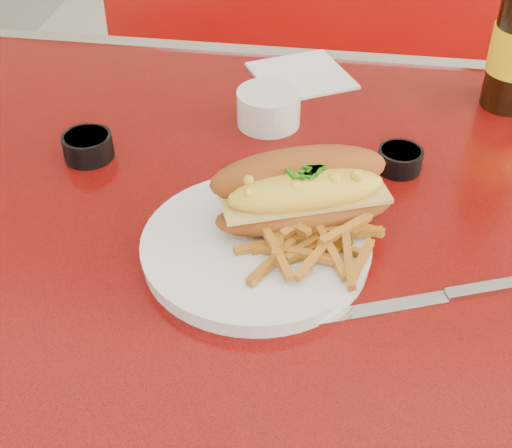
# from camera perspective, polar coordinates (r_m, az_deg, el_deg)

# --- Properties ---
(diner_table) EXTENTS (1.23, 0.83, 0.77)m
(diner_table) POSITION_cam_1_polar(r_m,az_deg,el_deg) (0.90, 5.57, -7.64)
(diner_table) COLOR red
(diner_table) RESTS_ON ground
(booth_bench_far) EXTENTS (1.20, 0.51, 0.90)m
(booth_bench_far) POSITION_cam_1_polar(r_m,az_deg,el_deg) (1.73, 6.91, 4.52)
(booth_bench_far) COLOR #A20D0A
(booth_bench_far) RESTS_ON ground
(dinner_plate) EXTENTS (0.29, 0.29, 0.02)m
(dinner_plate) POSITION_cam_1_polar(r_m,az_deg,el_deg) (0.73, -0.00, -1.86)
(dinner_plate) COLOR white
(dinner_plate) RESTS_ON diner_table
(mac_hoagie) EXTENTS (0.21, 0.15, 0.08)m
(mac_hoagie) POSITION_cam_1_polar(r_m,az_deg,el_deg) (0.74, 3.80, 2.60)
(mac_hoagie) COLOR #974B18
(mac_hoagie) RESTS_ON dinner_plate
(fries_pile) EXTENTS (0.12, 0.11, 0.03)m
(fries_pile) POSITION_cam_1_polar(r_m,az_deg,el_deg) (0.72, 4.65, -0.64)
(fries_pile) COLOR orange
(fries_pile) RESTS_ON dinner_plate
(fork) EXTENTS (0.03, 0.13, 0.00)m
(fork) POSITION_cam_1_polar(r_m,az_deg,el_deg) (0.74, 4.51, -0.75)
(fork) COLOR silver
(fork) RESTS_ON dinner_plate
(gravy_ramekin) EXTENTS (0.10, 0.10, 0.05)m
(gravy_ramekin) POSITION_cam_1_polar(r_m,az_deg,el_deg) (0.94, 1.01, 9.37)
(gravy_ramekin) COLOR white
(gravy_ramekin) RESTS_ON diner_table
(sauce_cup_left) EXTENTS (0.07, 0.07, 0.03)m
(sauce_cup_left) POSITION_cam_1_polar(r_m,az_deg,el_deg) (0.90, -13.31, 6.15)
(sauce_cup_left) COLOR black
(sauce_cup_left) RESTS_ON diner_table
(sauce_cup_right) EXTENTS (0.06, 0.06, 0.03)m
(sauce_cup_right) POSITION_cam_1_polar(r_m,az_deg,el_deg) (0.87, 11.44, 5.14)
(sauce_cup_right) COLOR black
(sauce_cup_right) RESTS_ON diner_table
(knife) EXTENTS (0.20, 0.09, 0.01)m
(knife) POSITION_cam_1_polar(r_m,az_deg,el_deg) (0.71, 14.28, -5.75)
(knife) COLOR silver
(knife) RESTS_ON diner_table
(paper_napkin) EXTENTS (0.17, 0.17, 0.00)m
(paper_napkin) POSITION_cam_1_polar(r_m,az_deg,el_deg) (1.06, 3.63, 11.78)
(paper_napkin) COLOR white
(paper_napkin) RESTS_ON diner_table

